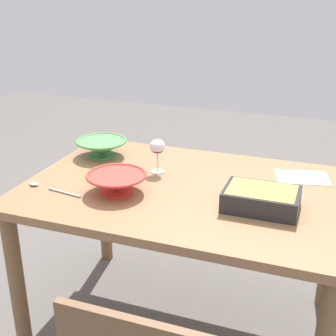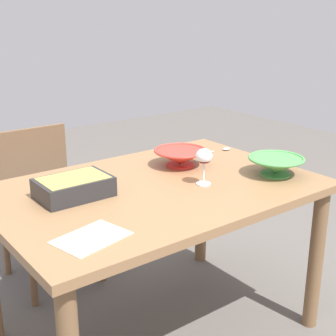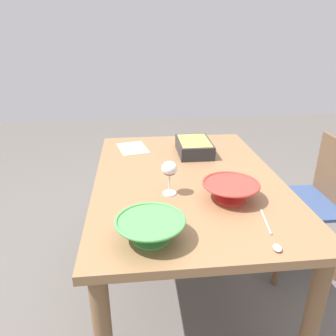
# 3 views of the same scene
# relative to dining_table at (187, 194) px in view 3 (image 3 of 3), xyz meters

# --- Properties ---
(ground_plane) EXTENTS (8.00, 8.00, 0.00)m
(ground_plane) POSITION_rel_dining_table_xyz_m (0.00, 0.00, -0.64)
(ground_plane) COLOR #5B5651
(dining_table) EXTENTS (1.37, 0.93, 0.73)m
(dining_table) POSITION_rel_dining_table_xyz_m (0.00, 0.00, 0.00)
(dining_table) COLOR olive
(dining_table) RESTS_ON ground_plane
(chair) EXTENTS (0.43, 0.43, 0.83)m
(chair) POSITION_rel_dining_table_xyz_m (-0.17, 0.82, -0.17)
(chair) COLOR #334772
(chair) RESTS_ON ground_plane
(wine_glass) EXTENTS (0.07, 0.07, 0.16)m
(wine_glass) POSITION_rel_dining_table_xyz_m (0.17, -0.11, 0.21)
(wine_glass) COLOR white
(wine_glass) RESTS_ON dining_table
(casserole_dish) EXTENTS (0.28, 0.19, 0.08)m
(casserole_dish) POSITION_rel_dining_table_xyz_m (-0.33, 0.09, 0.14)
(casserole_dish) COLOR #262628
(casserole_dish) RESTS_ON dining_table
(mixing_bowl) EXTENTS (0.25, 0.25, 0.08)m
(mixing_bowl) POSITION_rel_dining_table_xyz_m (0.25, 0.15, 0.14)
(mixing_bowl) COLOR red
(mixing_bowl) RESTS_ON dining_table
(small_bowl) EXTENTS (0.25, 0.25, 0.08)m
(small_bowl) POSITION_rel_dining_table_xyz_m (0.51, -0.22, 0.14)
(small_bowl) COLOR #4C994C
(small_bowl) RESTS_ON dining_table
(serving_spoon) EXTENTS (0.28, 0.06, 0.01)m
(serving_spoon) POSITION_rel_dining_table_xyz_m (0.56, 0.22, 0.10)
(serving_spoon) COLOR silver
(serving_spoon) RESTS_ON dining_table
(napkin) EXTENTS (0.26, 0.21, 0.00)m
(napkin) POSITION_rel_dining_table_xyz_m (-0.46, -0.27, 0.10)
(napkin) COLOR beige
(napkin) RESTS_ON dining_table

